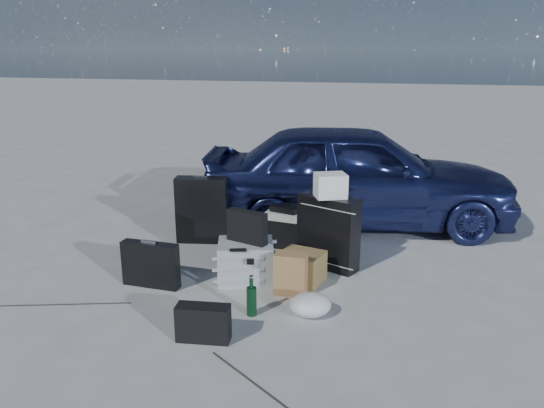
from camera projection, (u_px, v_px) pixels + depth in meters
The scene contains 16 objects.
ground at pixel (218, 300), 4.32m from camera, with size 60.00×60.00×0.00m, color #B9B9B4.
car at pixel (357, 174), 6.05m from camera, with size 1.40×3.49×1.19m, color navy.
pelican_case at pixel (246, 261), 4.67m from camera, with size 0.48×0.39×0.35m, color #A1A3A6.
laptop_bag at pixel (247, 227), 4.59m from camera, with size 0.38×0.09×0.28m, color black.
briefcase at pixel (151, 265), 4.53m from camera, with size 0.51×0.11×0.39m, color black.
suitcase_left at pixel (202, 210), 5.56m from camera, with size 0.53×0.19×0.69m, color black.
suitcase_right at pixel (328, 232), 4.90m from camera, with size 0.57×0.20×0.68m, color black.
white_carton at pixel (330, 185), 4.76m from camera, with size 0.27×0.22×0.22m, color white.
duffel_bag at pixel (287, 232), 5.48m from camera, with size 0.60×0.26×0.30m, color black.
flat_box_white at pixel (288, 215), 5.44m from camera, with size 0.41×0.31×0.07m, color white.
flat_box_black at pixel (286, 208), 5.43m from camera, with size 0.28×0.20×0.06m, color black.
kraft_bag at pixel (291, 274), 4.39m from camera, with size 0.27×0.16×0.35m, color #9F6745.
cardboard_box at pixel (302, 267), 4.64m from camera, with size 0.36×0.31×0.27m, color brown.
plastic_bag at pixel (310, 305), 4.05m from camera, with size 0.32×0.27×0.18m, color silver.
messenger_bag at pixel (203, 323), 3.69m from camera, with size 0.37×0.14×0.26m, color black.
green_bottle at pixel (251, 296), 4.04m from camera, with size 0.08×0.08×0.31m, color black.
Camera 1 is at (1.44, -3.68, 1.96)m, focal length 35.00 mm.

